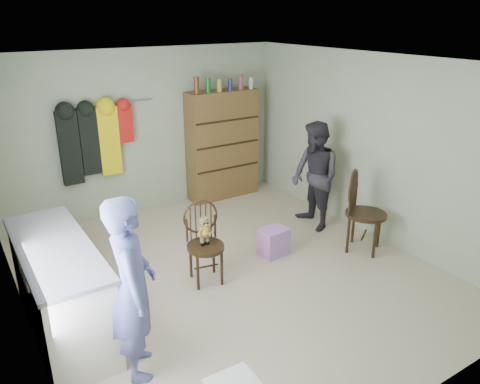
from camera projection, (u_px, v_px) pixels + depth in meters
ground_plane at (232, 274)px, 5.69m from camera, size 5.00×5.00×0.00m
room_walls at (207, 138)px, 5.53m from camera, size 5.00×5.00×5.00m
counter at (61, 288)px, 4.53m from camera, size 0.64×1.86×0.94m
chair_front at (204, 238)px, 5.39m from camera, size 0.51×0.51×0.97m
chair_far at (361, 208)px, 6.07m from camera, size 0.68×0.68×1.11m
striped_bag at (273, 242)px, 6.07m from camera, size 0.37×0.29×0.37m
person_left at (132, 288)px, 3.89m from camera, size 0.55×0.69×1.65m
person_right at (315, 177)px, 6.66m from camera, size 0.69×0.84×1.57m
dresser at (222, 144)px, 7.79m from camera, size 1.20×0.39×2.06m
coat_rack at (94, 141)px, 6.69m from camera, size 1.42×0.12×1.09m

